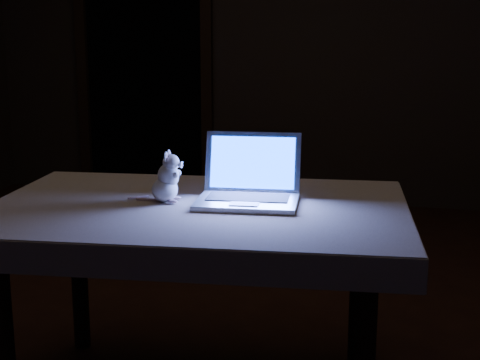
% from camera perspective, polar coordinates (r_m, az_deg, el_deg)
% --- Properties ---
extents(floor, '(5.00, 5.00, 0.00)m').
position_cam_1_polar(floor, '(2.82, -4.93, -13.44)').
color(floor, black).
rests_on(floor, ground).
extents(back_wall, '(4.50, 0.04, 2.60)m').
position_cam_1_polar(back_wall, '(4.97, 4.24, 13.10)').
color(back_wall, black).
rests_on(back_wall, ground).
extents(doorway, '(1.06, 0.36, 2.13)m').
position_cam_1_polar(doorway, '(5.27, -7.88, 10.41)').
color(doorway, black).
rests_on(doorway, back_wall).
extents(table, '(1.31, 0.91, 0.66)m').
position_cam_1_polar(table, '(2.33, -3.43, -10.12)').
color(table, black).
rests_on(table, floor).
extents(tablecloth, '(1.45, 1.08, 0.09)m').
position_cam_1_polar(tablecloth, '(2.29, -4.42, -2.86)').
color(tablecloth, '#B9A696').
rests_on(tablecloth, table).
extents(laptop, '(0.35, 0.31, 0.22)m').
position_cam_1_polar(laptop, '(2.20, 0.58, 0.72)').
color(laptop, '#AEAFB4').
rests_on(laptop, tablecloth).
extents(plush_mouse, '(0.13, 0.13, 0.17)m').
position_cam_1_polar(plush_mouse, '(2.26, -6.20, 0.28)').
color(plush_mouse, silver).
rests_on(plush_mouse, tablecloth).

